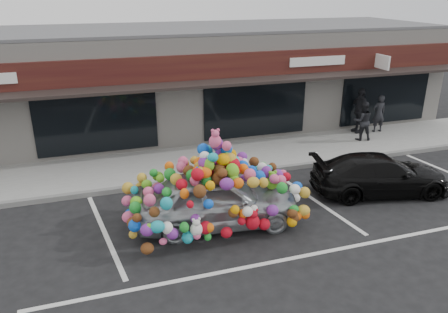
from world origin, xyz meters
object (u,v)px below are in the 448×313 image
object	(u,v)px
pedestrian_a	(379,114)
pedestrian_b	(363,121)
black_sedan	(380,174)
pedestrian_c	(360,110)
toy_car	(217,193)

from	to	relation	value
pedestrian_a	pedestrian_b	distance (m)	1.43
black_sedan	pedestrian_a	world-z (taller)	pedestrian_a
pedestrian_a	black_sedan	bearing A→B (deg)	57.14
pedestrian_c	pedestrian_b	bearing A→B (deg)	-30.46
pedestrian_b	black_sedan	bearing A→B (deg)	77.27
toy_car	black_sedan	bearing A→B (deg)	-79.62
black_sedan	pedestrian_c	world-z (taller)	pedestrian_c
pedestrian_b	pedestrian_c	xyz separation A→B (m)	(0.45, 0.90, 0.15)
black_sedan	pedestrian_a	bearing A→B (deg)	-23.80
toy_car	black_sedan	distance (m)	5.25
toy_car	pedestrian_c	bearing A→B (deg)	-48.93
black_sedan	pedestrian_a	xyz separation A→B (m)	(3.36, 4.73, 0.34)
pedestrian_a	pedestrian_c	xyz separation A→B (m)	(-0.80, 0.22, 0.14)
black_sedan	pedestrian_b	size ratio (longest dim) A/B	2.65
pedestrian_b	pedestrian_c	distance (m)	1.02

